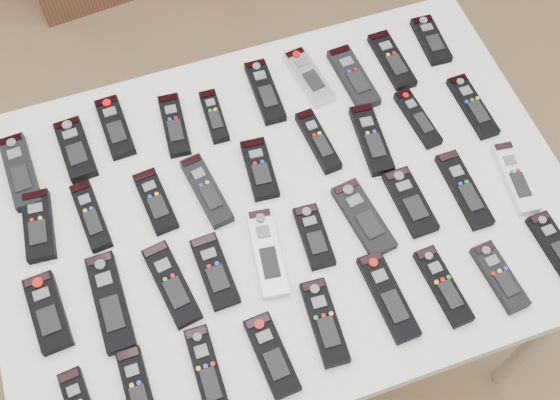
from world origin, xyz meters
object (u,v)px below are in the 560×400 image
object	(u,v)px
remote_0	(20,172)
remote_4	(214,116)
remote_7	(353,78)
remote_1	(76,149)
remote_6	(309,77)
remote_11	(91,216)
remote_35	(443,286)
remote_32	(272,355)
remote_31	(208,373)
remote_21	(172,284)
remote_17	(418,118)
remote_20	(110,302)
remote_13	(207,191)
remote_14	(260,169)
remote_3	(174,125)
remote_27	(464,190)
remote_9	(431,40)
remote_25	(363,218)
remote_24	(314,236)
remote_26	(410,202)
remote_22	(215,271)
remote_15	(318,141)
remote_8	(392,60)
remote_16	(371,139)
remote_23	(267,253)
remote_34	(388,296)
remote_36	(500,277)
remote_30	(138,390)
remote_33	(324,322)
remote_37	(555,247)
remote_28	(515,178)
remote_18	(472,106)
table	(280,217)
remote_10	(39,226)
remote_5	(265,92)
remote_2	(115,127)

from	to	relation	value
remote_0	remote_4	xyz separation A→B (m)	(0.45, 0.00, -0.00)
remote_4	remote_7	distance (m)	0.35
remote_1	remote_6	world-z (taller)	same
remote_11	remote_35	bearing A→B (deg)	-36.71
remote_32	remote_31	bearing A→B (deg)	171.98
remote_0	remote_21	distance (m)	0.44
remote_17	remote_20	xyz separation A→B (m)	(-0.77, -0.21, 0.00)
remote_7	remote_13	distance (m)	0.46
remote_11	remote_14	world-z (taller)	same
remote_3	remote_21	bearing A→B (deg)	-101.02
remote_27	remote_35	world-z (taller)	remote_35
remote_9	remote_25	bearing A→B (deg)	-128.10
remote_24	remote_26	size ratio (longest dim) A/B	0.89
remote_22	remote_32	bearing A→B (deg)	-77.39
remote_15	remote_24	size ratio (longest dim) A/B	1.15
remote_17	remote_15	bearing A→B (deg)	171.30
remote_21	remote_9	bearing A→B (deg)	19.46
remote_8	remote_14	distance (m)	0.44
remote_0	remote_16	xyz separation A→B (m)	(0.76, -0.18, 0.00)
remote_16	remote_20	bearing A→B (deg)	-158.51
remote_23	remote_32	xyz separation A→B (m)	(-0.06, -0.21, 0.00)
remote_34	remote_36	bearing A→B (deg)	-11.25
remote_15	remote_35	xyz separation A→B (m)	(0.11, -0.41, -0.00)
remote_16	remote_31	size ratio (longest dim) A/B	1.00
remote_13	remote_30	size ratio (longest dim) A/B	1.10
remote_16	remote_27	xyz separation A→B (m)	(0.14, -0.19, -0.00)
remote_4	remote_24	bearing A→B (deg)	-70.65
remote_20	remote_31	distance (m)	0.25
remote_15	remote_33	xyz separation A→B (m)	(-0.14, -0.40, -0.00)
remote_17	remote_27	bearing A→B (deg)	-90.17
remote_15	remote_37	distance (m)	0.55
remote_13	remote_30	distance (m)	0.44
remote_23	remote_28	xyz separation A→B (m)	(0.57, -0.01, 0.00)
remote_35	remote_28	bearing A→B (deg)	31.02
remote_3	remote_21	xyz separation A→B (m)	(-0.11, -0.38, 0.00)
remote_1	remote_18	xyz separation A→B (m)	(0.90, -0.18, -0.00)
table	remote_30	world-z (taller)	remote_30
remote_22	remote_26	world-z (taller)	remote_22
table	remote_37	size ratio (longest dim) A/B	8.00
remote_23	remote_26	bearing A→B (deg)	9.83
table	remote_33	world-z (taller)	remote_33
remote_8	remote_10	size ratio (longest dim) A/B	1.07
remote_33	remote_35	size ratio (longest dim) A/B	1.02
remote_6	remote_5	bearing A→B (deg)	175.72
remote_1	remote_20	bearing A→B (deg)	-94.43
remote_9	remote_7	bearing A→B (deg)	-165.69
remote_20	remote_8	bearing A→B (deg)	25.90
remote_2	remote_28	size ratio (longest dim) A/B	0.93
remote_9	remote_21	xyz separation A→B (m)	(-0.77, -0.41, 0.00)
remote_7	remote_9	bearing A→B (deg)	7.95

